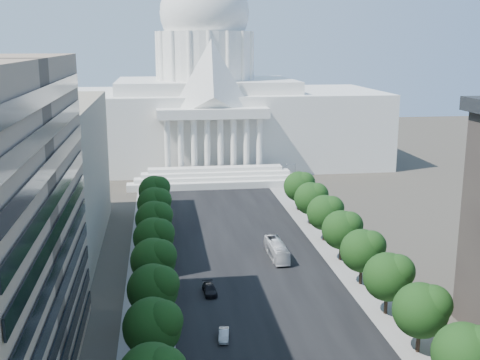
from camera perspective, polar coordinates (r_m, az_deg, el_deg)
name	(u,v)px	position (r m, az deg, el deg)	size (l,w,h in m)	color
road_asphalt	(245,254)	(121.84, 0.46, -7.00)	(30.00, 260.00, 0.01)	black
sidewalk_left	(150,258)	(120.77, -8.58, -7.34)	(8.00, 260.00, 0.02)	gray
sidewalk_right	(336,249)	(125.82, 9.11, -6.52)	(8.00, 260.00, 0.02)	gray
capitol	(206,106)	(209.97, -3.25, 7.06)	(120.00, 56.00, 73.00)	white
office_block_left_far	(2,177)	(130.07, -21.63, 0.24)	(38.00, 52.00, 30.00)	gray
tree_l_d	(155,325)	(79.38, -8.08, -13.49)	(7.79, 7.60, 9.97)	#33261C
tree_l_e	(155,288)	(90.29, -8.06, -10.10)	(7.79, 7.60, 9.97)	#33261C
tree_l_f	(155,259)	(101.44, -8.05, -7.45)	(7.79, 7.60, 9.97)	#33261C
tree_l_g	(155,237)	(112.77, -8.04, -5.33)	(7.79, 7.60, 9.97)	#33261C
tree_l_h	(155,218)	(124.23, -8.03, -3.60)	(7.79, 7.60, 9.97)	#33261C
tree_l_i	(155,203)	(135.78, -8.02, -2.17)	(7.79, 7.60, 9.97)	#33261C
tree_l_j	(155,190)	(147.40, -8.02, -0.95)	(7.79, 7.60, 9.97)	#33261C
tree_r_c	(468,353)	(77.09, 20.81, -15.11)	(7.79, 7.60, 9.97)	#33261C
tree_r_d	(424,309)	(86.63, 17.01, -11.60)	(7.79, 7.60, 9.97)	#33261C
tree_r_e	(390,275)	(96.73, 14.05, -8.77)	(7.79, 7.60, 9.97)	#33261C
tree_r_f	(364,249)	(107.21, 11.69, -6.46)	(7.79, 7.60, 9.97)	#33261C
tree_r_g	(343,229)	(117.99, 9.78, -4.57)	(7.79, 7.60, 9.97)	#33261C
tree_r_h	(326,212)	(128.98, 8.19, -2.98)	(7.79, 7.60, 9.97)	#33261C
tree_r_i	(312,197)	(140.14, 6.86, -1.65)	(7.79, 7.60, 9.97)	#33261C
tree_r_j	(300,185)	(151.43, 5.73, -0.52)	(7.79, 7.60, 9.97)	#33261C
streetlight_c	(399,278)	(97.70, 14.85, -8.99)	(2.61, 0.44, 9.00)	gray
streetlight_d	(349,230)	(119.73, 10.31, -4.64)	(2.61, 0.44, 9.00)	gray
streetlight_e	(316,197)	(142.74, 7.24, -1.65)	(2.61, 0.44, 9.00)	gray
streetlight_f	(293,175)	(166.33, 5.04, 0.50)	(2.61, 0.44, 9.00)	gray
car_silver	(224,335)	(88.88, -1.55, -14.48)	(1.43, 4.11, 1.35)	#96999D
car_dark_b	(210,290)	(103.39, -2.90, -10.34)	(2.11, 5.20, 1.51)	black
city_bus	(277,250)	(119.31, 3.50, -6.64)	(2.75, 11.75, 3.27)	silver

